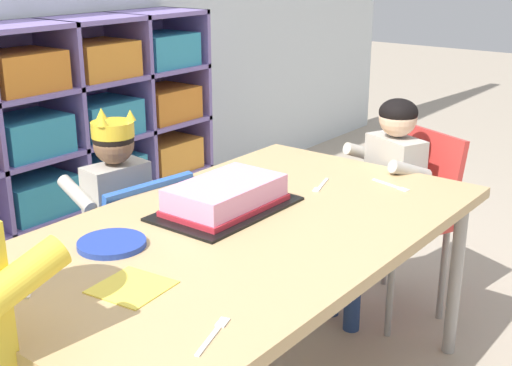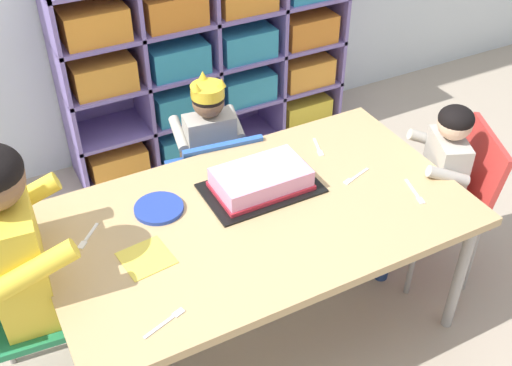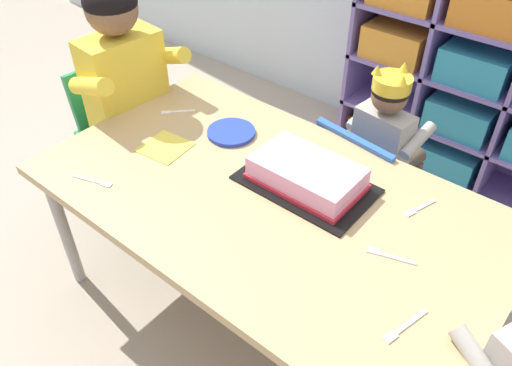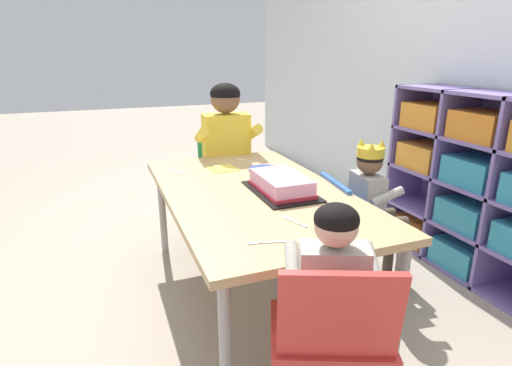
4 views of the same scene
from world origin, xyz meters
name	(u,v)px [view 3 (image 3 of 4)]	position (x,y,z in m)	size (l,w,h in m)	color
ground	(264,309)	(0.00, 0.00, 0.00)	(16.00, 16.00, 0.00)	tan
activity_table	(266,204)	(0.00, 0.00, 0.54)	(1.46, 0.84, 0.59)	tan
classroom_chair_blue	(365,177)	(0.08, 0.53, 0.36)	(0.40, 0.40, 0.61)	blue
child_with_crown	(388,137)	(0.09, 0.64, 0.50)	(0.31, 0.32, 0.81)	#B2ADA3
classroom_chair_adult_side	(127,126)	(-0.84, 0.11, 0.43)	(0.39, 0.39, 0.68)	#238451
adult_helper_seated	(134,90)	(-0.73, 0.10, 0.64)	(0.45, 0.42, 1.04)	yellow
guest_at_table_side	(506,355)	(0.77, -0.03, 0.52)	(0.35, 0.34, 0.81)	#B2ADA3
birthday_cake_on_tray	(306,176)	(0.07, 0.11, 0.62)	(0.42, 0.26, 0.09)	black
paper_plate_stack	(231,132)	(-0.30, 0.17, 0.59)	(0.17, 0.17, 0.01)	#233DA3
paper_napkin_square	(165,147)	(-0.42, -0.03, 0.59)	(0.15, 0.15, 0.00)	#F4DB4C
fork_at_table_front_edge	(94,181)	(-0.46, -0.30, 0.59)	(0.14, 0.06, 0.00)	white
fork_beside_plate_stack	(387,256)	(0.41, 0.01, 0.59)	(0.13, 0.06, 0.00)	white
fork_by_napkin	(176,112)	(-0.56, 0.15, 0.59)	(0.10, 0.10, 0.00)	white
fork_near_child_seat	(418,209)	(0.39, 0.23, 0.59)	(0.05, 0.12, 0.00)	white
fork_near_cake_tray	(403,327)	(0.55, -0.17, 0.59)	(0.05, 0.14, 0.00)	white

